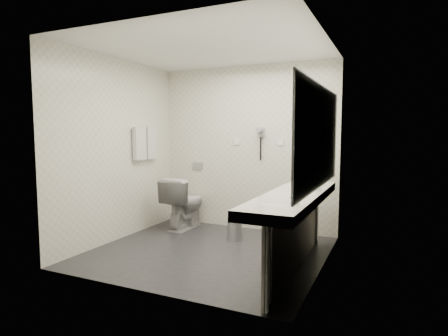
% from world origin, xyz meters
% --- Properties ---
extents(floor, '(2.80, 2.80, 0.00)m').
position_xyz_m(floor, '(0.00, 0.00, 0.00)').
color(floor, '#242428').
rests_on(floor, ground).
extents(ceiling, '(2.80, 2.80, 0.00)m').
position_xyz_m(ceiling, '(0.00, 0.00, 2.50)').
color(ceiling, white).
rests_on(ceiling, wall_back).
extents(wall_back, '(2.80, 0.00, 2.80)m').
position_xyz_m(wall_back, '(0.00, 1.30, 1.25)').
color(wall_back, silver).
rests_on(wall_back, floor).
extents(wall_front, '(2.80, 0.00, 2.80)m').
position_xyz_m(wall_front, '(0.00, -1.30, 1.25)').
color(wall_front, silver).
rests_on(wall_front, floor).
extents(wall_left, '(0.00, 2.60, 2.60)m').
position_xyz_m(wall_left, '(-1.40, 0.00, 1.25)').
color(wall_left, silver).
rests_on(wall_left, floor).
extents(wall_right, '(0.00, 2.60, 2.60)m').
position_xyz_m(wall_right, '(1.40, 0.00, 1.25)').
color(wall_right, silver).
rests_on(wall_right, floor).
extents(vanity_counter, '(0.55, 2.20, 0.10)m').
position_xyz_m(vanity_counter, '(1.12, -0.20, 0.80)').
color(vanity_counter, white).
rests_on(vanity_counter, floor).
extents(vanity_panel, '(0.03, 2.15, 0.75)m').
position_xyz_m(vanity_panel, '(1.15, -0.20, 0.38)').
color(vanity_panel, '#999491').
rests_on(vanity_panel, floor).
extents(vanity_post_near, '(0.06, 0.06, 0.75)m').
position_xyz_m(vanity_post_near, '(1.18, -1.24, 0.38)').
color(vanity_post_near, silver).
rests_on(vanity_post_near, floor).
extents(vanity_post_far, '(0.06, 0.06, 0.75)m').
position_xyz_m(vanity_post_far, '(1.18, 0.84, 0.38)').
color(vanity_post_far, silver).
rests_on(vanity_post_far, floor).
extents(mirror, '(0.02, 2.20, 1.05)m').
position_xyz_m(mirror, '(1.39, -0.20, 1.45)').
color(mirror, '#B2BCC6').
rests_on(mirror, wall_right).
extents(basin_near, '(0.40, 0.31, 0.05)m').
position_xyz_m(basin_near, '(1.12, -0.85, 0.83)').
color(basin_near, white).
rests_on(basin_near, vanity_counter).
extents(basin_far, '(0.40, 0.31, 0.05)m').
position_xyz_m(basin_far, '(1.12, 0.45, 0.83)').
color(basin_far, white).
rests_on(basin_far, vanity_counter).
extents(faucet_near, '(0.04, 0.04, 0.15)m').
position_xyz_m(faucet_near, '(1.32, -0.85, 0.92)').
color(faucet_near, silver).
rests_on(faucet_near, vanity_counter).
extents(faucet_far, '(0.04, 0.04, 0.15)m').
position_xyz_m(faucet_far, '(1.32, 0.45, 0.92)').
color(faucet_far, silver).
rests_on(faucet_far, vanity_counter).
extents(soap_bottle_a, '(0.07, 0.07, 0.11)m').
position_xyz_m(soap_bottle_a, '(1.16, -0.15, 0.90)').
color(soap_bottle_a, silver).
rests_on(soap_bottle_a, vanity_counter).
extents(glass_left, '(0.07, 0.07, 0.10)m').
position_xyz_m(glass_left, '(1.34, 0.05, 0.90)').
color(glass_left, silver).
rests_on(glass_left, vanity_counter).
extents(glass_right, '(0.07, 0.07, 0.10)m').
position_xyz_m(glass_right, '(1.31, 0.16, 0.90)').
color(glass_right, silver).
rests_on(glass_right, vanity_counter).
extents(toilet, '(0.47, 0.81, 0.81)m').
position_xyz_m(toilet, '(-0.86, 0.87, 0.40)').
color(toilet, white).
rests_on(toilet, floor).
extents(flush_plate, '(0.18, 0.02, 0.12)m').
position_xyz_m(flush_plate, '(-0.85, 1.29, 0.95)').
color(flush_plate, '#B2B5BA').
rests_on(flush_plate, wall_back).
extents(pedal_bin, '(0.24, 0.24, 0.28)m').
position_xyz_m(pedal_bin, '(0.11, 0.59, 0.14)').
color(pedal_bin, '#B2B5BA').
rests_on(pedal_bin, floor).
extents(bin_lid, '(0.20, 0.20, 0.02)m').
position_xyz_m(bin_lid, '(0.11, 0.59, 0.29)').
color(bin_lid, '#B2B5BA').
rests_on(bin_lid, pedal_bin).
extents(towel_rail, '(0.02, 0.62, 0.02)m').
position_xyz_m(towel_rail, '(-1.35, 0.55, 1.55)').
color(towel_rail, silver).
rests_on(towel_rail, wall_left).
extents(towel_near, '(0.07, 0.24, 0.48)m').
position_xyz_m(towel_near, '(-1.34, 0.41, 1.33)').
color(towel_near, silver).
rests_on(towel_near, towel_rail).
extents(towel_far, '(0.07, 0.24, 0.48)m').
position_xyz_m(towel_far, '(-1.34, 0.69, 1.33)').
color(towel_far, silver).
rests_on(towel_far, towel_rail).
extents(dryer_cradle, '(0.10, 0.04, 0.14)m').
position_xyz_m(dryer_cradle, '(0.25, 1.27, 1.50)').
color(dryer_cradle, '#949599').
rests_on(dryer_cradle, wall_back).
extents(dryer_barrel, '(0.08, 0.14, 0.08)m').
position_xyz_m(dryer_barrel, '(0.25, 1.20, 1.53)').
color(dryer_barrel, '#949599').
rests_on(dryer_barrel, dryer_cradle).
extents(dryer_cord, '(0.02, 0.02, 0.35)m').
position_xyz_m(dryer_cord, '(0.25, 1.26, 1.25)').
color(dryer_cord, black).
rests_on(dryer_cord, dryer_cradle).
extents(switch_plate_a, '(0.09, 0.02, 0.09)m').
position_xyz_m(switch_plate_a, '(-0.15, 1.29, 1.35)').
color(switch_plate_a, white).
rests_on(switch_plate_a, wall_back).
extents(switch_plate_b, '(0.09, 0.02, 0.09)m').
position_xyz_m(switch_plate_b, '(0.55, 1.29, 1.35)').
color(switch_plate_b, white).
rests_on(switch_plate_b, wall_back).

